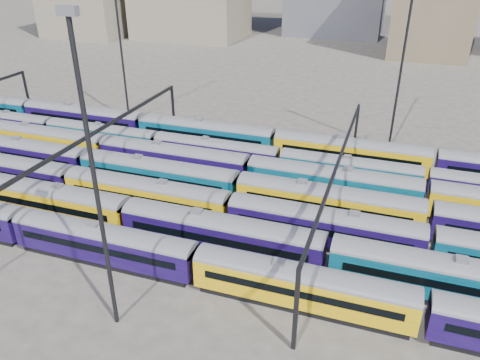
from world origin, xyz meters
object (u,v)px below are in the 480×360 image
(rake_0, at_px, (103,240))
(rake_1, at_px, (128,213))
(mast_2, at_px, (94,176))
(rake_2, at_px, (71,179))

(rake_0, height_order, rake_1, rake_1)
(rake_1, relative_size, mast_2, 5.08)
(rake_0, bearing_deg, rake_1, 92.62)
(rake_1, height_order, rake_2, rake_1)
(rake_2, bearing_deg, rake_0, -41.67)
(rake_0, xyz_separation_m, rake_1, (-0.23, 5.00, 0.22))
(rake_0, bearing_deg, rake_2, 138.33)
(rake_1, bearing_deg, rake_2, 155.57)
(rake_1, distance_m, mast_2, 17.40)
(rake_0, distance_m, mast_2, 14.49)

